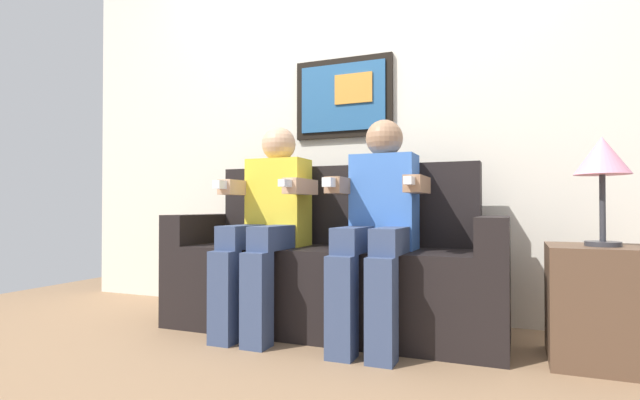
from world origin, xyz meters
TOP-DOWN VIEW (x-y plane):
  - ground_plane at (0.00, 0.00)m, footprint 5.45×5.45m
  - back_wall_assembly at (-0.00, 0.76)m, footprint 4.19×0.10m
  - couch at (0.00, 0.33)m, footprint 1.79×0.58m
  - person_on_left at (-0.30, 0.16)m, footprint 0.46×0.56m
  - person_on_right at (0.30, 0.16)m, footprint 0.46×0.56m
  - side_table_right at (1.25, 0.22)m, footprint 0.40×0.40m
  - table_lamp at (1.26, 0.20)m, footprint 0.22×0.22m

SIDE VIEW (x-z plane):
  - ground_plane at x=0.00m, z-range 0.00..0.00m
  - side_table_right at x=1.25m, z-range 0.00..0.50m
  - couch at x=0.00m, z-range -0.14..0.76m
  - person_on_left at x=-0.30m, z-range 0.05..1.16m
  - person_on_right at x=0.30m, z-range 0.05..1.16m
  - table_lamp at x=1.26m, z-range 0.63..1.09m
  - back_wall_assembly at x=0.00m, z-range 0.00..2.60m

